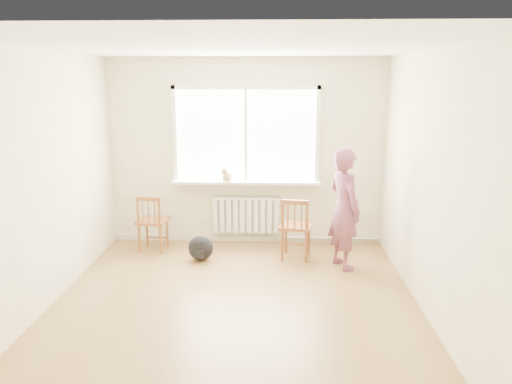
# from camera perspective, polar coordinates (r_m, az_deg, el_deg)

# --- Properties ---
(floor) EXTENTS (4.50, 4.50, 0.00)m
(floor) POSITION_cam_1_polar(r_m,az_deg,el_deg) (5.51, -2.51, -13.02)
(floor) COLOR olive
(floor) RESTS_ON ground
(ceiling) EXTENTS (4.50, 4.50, 0.00)m
(ceiling) POSITION_cam_1_polar(r_m,az_deg,el_deg) (4.97, -2.83, 16.26)
(ceiling) COLOR white
(ceiling) RESTS_ON back_wall
(back_wall) EXTENTS (4.00, 0.01, 2.70)m
(back_wall) POSITION_cam_1_polar(r_m,az_deg,el_deg) (7.28, -1.14, 4.55)
(back_wall) COLOR beige
(back_wall) RESTS_ON ground
(window) EXTENTS (2.12, 0.05, 1.42)m
(window) POSITION_cam_1_polar(r_m,az_deg,el_deg) (7.21, -1.16, 6.97)
(window) COLOR white
(window) RESTS_ON back_wall
(windowsill) EXTENTS (2.15, 0.22, 0.04)m
(windowsill) POSITION_cam_1_polar(r_m,az_deg,el_deg) (7.24, -1.18, 1.13)
(windowsill) COLOR white
(windowsill) RESTS_ON back_wall
(radiator) EXTENTS (1.00, 0.12, 0.55)m
(radiator) POSITION_cam_1_polar(r_m,az_deg,el_deg) (7.38, -1.15, -2.57)
(radiator) COLOR white
(radiator) RESTS_ON back_wall
(heating_pipe) EXTENTS (1.40, 0.04, 0.04)m
(heating_pipe) POSITION_cam_1_polar(r_m,az_deg,el_deg) (7.54, 8.44, -5.22)
(heating_pipe) COLOR silver
(heating_pipe) RESTS_ON back_wall
(baseboard) EXTENTS (4.00, 0.03, 0.08)m
(baseboard) POSITION_cam_1_polar(r_m,az_deg,el_deg) (7.57, -1.10, -5.33)
(baseboard) COLOR beige
(baseboard) RESTS_ON ground
(chair_left) EXTENTS (0.44, 0.42, 0.82)m
(chair_left) POSITION_cam_1_polar(r_m,az_deg,el_deg) (7.19, -11.81, -3.50)
(chair_left) COLOR brown
(chair_left) RESTS_ON floor
(chair_right) EXTENTS (0.48, 0.47, 0.86)m
(chair_right) POSITION_cam_1_polar(r_m,az_deg,el_deg) (6.74, 4.54, -4.18)
(chair_right) COLOR brown
(chair_right) RESTS_ON floor
(person) EXTENTS (0.57, 0.67, 1.55)m
(person) POSITION_cam_1_polar(r_m,az_deg,el_deg) (6.46, 10.07, -1.93)
(person) COLOR #BB3E55
(person) RESTS_ON floor
(cat) EXTENTS (0.21, 0.37, 0.25)m
(cat) POSITION_cam_1_polar(r_m,az_deg,el_deg) (7.16, -3.33, 1.95)
(cat) COLOR beige
(cat) RESTS_ON windowsill
(backpack) EXTENTS (0.41, 0.37, 0.34)m
(backpack) POSITION_cam_1_polar(r_m,az_deg,el_deg) (6.80, -6.34, -6.39)
(backpack) COLOR black
(backpack) RESTS_ON floor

